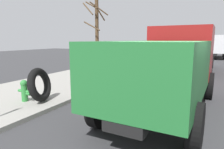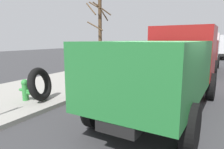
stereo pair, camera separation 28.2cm
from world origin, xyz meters
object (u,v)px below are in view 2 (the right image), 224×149
fire_hydrant (25,89)px  bare_tree (100,34)px  dump_truck_red (200,50)px  dump_truck_green (168,64)px  loose_tire (40,84)px  dump_truck_orange (221,46)px

fire_hydrant → bare_tree: size_ratio=0.16×
fire_hydrant → bare_tree: bearing=7.0°
dump_truck_red → bare_tree: (-5.91, 5.72, 1.22)m
dump_truck_green → dump_truck_red: same height
loose_tire → dump_truck_green: dump_truck_green is taller
dump_truck_red → dump_truck_orange: 12.95m
dump_truck_orange → bare_tree: bearing=159.3°
bare_tree → loose_tire: bearing=-167.8°
dump_truck_orange → loose_tire: bearing=167.3°
fire_hydrant → dump_truck_orange: (25.51, -6.28, 1.03)m
dump_truck_green → bare_tree: (4.75, 5.69, 1.22)m
dump_truck_green → dump_truck_orange: (23.53, -1.43, 0.00)m
dump_truck_red → dump_truck_orange: (12.87, -1.39, 0.00)m
dump_truck_green → dump_truck_orange: same height
bare_tree → fire_hydrant: bearing=-173.0°
dump_truck_red → dump_truck_orange: bearing=-6.2°
dump_truck_green → dump_truck_red: (10.66, -0.04, 0.00)m
loose_tire → dump_truck_red: 13.18m
dump_truck_orange → dump_truck_red: bearing=173.8°
loose_tire → dump_truck_green: (1.77, -4.28, 0.81)m
dump_truck_orange → bare_tree: bare_tree is taller
fire_hydrant → dump_truck_orange: dump_truck_orange is taller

